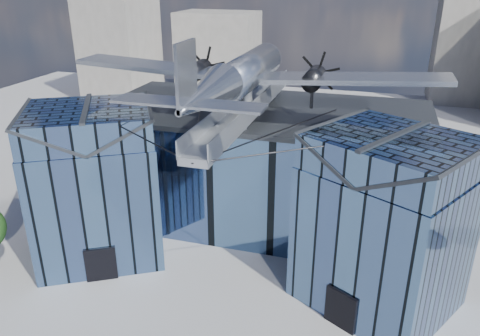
# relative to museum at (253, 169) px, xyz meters

# --- Properties ---
(ground_plane) EXTENTS (120.00, 120.00, 0.00)m
(ground_plane) POSITION_rel_museum_xyz_m (-0.00, -5.82, -5.54)
(ground_plane) COLOR gray
(museum) EXTENTS (32.88, 24.50, 17.60)m
(museum) POSITION_rel_museum_xyz_m (0.00, 0.00, 0.00)
(museum) COLOR #44618A
(museum) RESTS_ON ground
(bg_towers) EXTENTS (77.00, 24.50, 26.00)m
(bg_towers) POSITION_rel_museum_xyz_m (1.45, 44.67, 4.47)
(bg_towers) COLOR gray
(bg_towers) RESTS_ON ground
(tree_side_w) EXTENTS (4.60, 4.60, 5.60)m
(tree_side_w) POSITION_rel_museum_xyz_m (-25.67, 6.56, -1.75)
(tree_side_w) COLOR #372716
(tree_side_w) RESTS_ON ground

